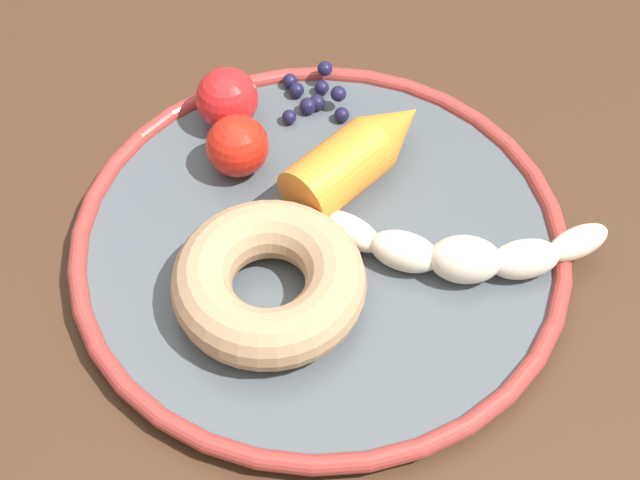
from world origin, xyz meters
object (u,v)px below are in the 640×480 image
(plate, at_px, (320,243))
(blueberry_pile, at_px, (314,96))
(donut, at_px, (269,282))
(banana, at_px, (464,252))
(dining_table, at_px, (290,287))
(tomato_near, at_px, (237,146))
(tomato_mid, at_px, (227,99))
(carrot_orange, at_px, (360,153))

(plate, height_order, blueberry_pile, blueberry_pile)
(donut, bearing_deg, banana, -154.63)
(dining_table, xyz_separation_m, donut, (-0.01, 0.08, 0.12))
(tomato_near, bearing_deg, tomato_mid, -65.06)
(dining_table, bearing_deg, tomato_mid, -47.54)
(carrot_orange, relative_size, donut, 1.01)
(donut, height_order, tomato_near, tomato_near)
(carrot_orange, height_order, donut, carrot_orange)
(dining_table, relative_size, tomato_near, 26.09)
(carrot_orange, bearing_deg, blueberry_pile, -52.71)
(plate, height_order, carrot_orange, carrot_orange)
(tomato_mid, bearing_deg, plate, 133.93)
(tomato_near, xyz_separation_m, tomato_mid, (0.02, -0.04, 0.00))
(plate, bearing_deg, donut, 69.02)
(dining_table, bearing_deg, banana, 168.07)
(banana, distance_m, blueberry_pile, 0.17)
(plate, height_order, banana, banana)
(plate, distance_m, tomato_near, 0.09)
(plate, relative_size, tomato_near, 7.57)
(dining_table, distance_m, banana, 0.17)
(plate, xyz_separation_m, carrot_orange, (-0.01, -0.06, 0.02))
(plate, xyz_separation_m, donut, (0.02, 0.05, 0.02))
(plate, bearing_deg, tomato_mid, -46.07)
(dining_table, height_order, tomato_mid, tomato_mid)
(banana, bearing_deg, dining_table, -11.93)
(tomato_near, bearing_deg, banana, 163.28)
(carrot_orange, distance_m, donut, 0.12)
(plate, relative_size, tomato_mid, 7.35)
(blueberry_pile, bearing_deg, banana, 135.92)
(plate, xyz_separation_m, tomato_near, (0.07, -0.05, 0.02))
(blueberry_pile, bearing_deg, dining_table, 91.84)
(banana, height_order, carrot_orange, carrot_orange)
(plate, bearing_deg, banana, -179.24)
(plate, relative_size, carrot_orange, 2.71)
(dining_table, distance_m, carrot_orange, 0.13)
(donut, distance_m, tomato_near, 0.11)
(carrot_orange, xyz_separation_m, blueberry_pile, (0.04, -0.06, -0.01))
(tomato_mid, bearing_deg, blueberry_pile, -150.58)
(dining_table, height_order, banana, banana)
(blueberry_pile, bearing_deg, plate, 104.73)
(carrot_orange, xyz_separation_m, donut, (0.03, 0.11, -0.00))
(plate, distance_m, donut, 0.06)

